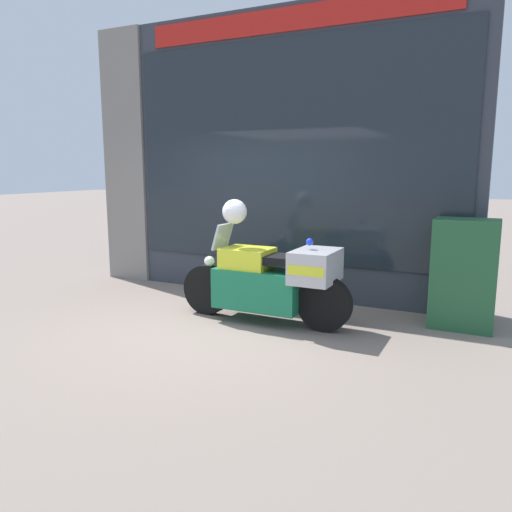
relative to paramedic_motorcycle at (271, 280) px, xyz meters
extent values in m
plane|color=gray|center=(-0.69, -0.54, -0.55)|extent=(60.00, 60.00, 0.00)
cube|color=#333842|center=(-0.69, 1.46, 1.52)|extent=(6.05, 0.40, 4.16)
cube|color=gray|center=(-3.30, 1.49, 1.52)|extent=(0.82, 0.55, 4.16)
cube|color=#1E262D|center=(-0.31, 1.25, 1.57)|extent=(5.00, 0.02, 3.16)
cube|color=red|center=(-0.31, 1.24, 3.37)|extent=(4.50, 0.03, 0.32)
cube|color=slate|center=(-0.35, 1.47, -0.28)|extent=(4.78, 0.30, 0.55)
cube|color=silver|center=(-0.35, 1.61, 0.64)|extent=(4.78, 0.02, 1.33)
cube|color=beige|center=(-0.35, 1.47, 1.30)|extent=(4.78, 0.30, 0.02)
cube|color=navy|center=(-1.85, 1.47, 1.34)|extent=(0.18, 0.04, 0.06)
cube|color=maroon|center=(-0.35, 1.47, 1.34)|extent=(0.18, 0.04, 0.06)
cube|color=#195623|center=(1.15, 1.47, 1.34)|extent=(0.18, 0.04, 0.06)
cube|color=red|center=(-1.84, 1.40, 0.13)|extent=(0.19, 0.02, 0.27)
cube|color=#2D8E42|center=(-0.35, 1.40, 0.13)|extent=(0.19, 0.04, 0.27)
cube|color=yellow|center=(1.14, 1.40, 0.13)|extent=(0.19, 0.02, 0.27)
cylinder|color=black|center=(-0.93, 0.00, -0.23)|extent=(0.66, 0.14, 0.66)
cylinder|color=black|center=(0.69, 0.00, -0.23)|extent=(0.66, 0.14, 0.66)
cube|color=#19754C|center=(-0.16, 0.00, -0.13)|extent=(1.10, 0.55, 0.50)
cube|color=yellow|center=(-0.33, 0.00, 0.23)|extent=(0.60, 0.49, 0.28)
cube|color=black|center=(0.09, 0.00, 0.26)|extent=(0.64, 0.41, 0.10)
cube|color=#B7B7BC|center=(0.57, 0.00, 0.22)|extent=(0.48, 0.68, 0.38)
cube|color=yellow|center=(0.57, 0.00, 0.22)|extent=(0.44, 0.69, 0.11)
cube|color=#B2BCC6|center=(-0.69, 0.00, 0.50)|extent=(0.13, 0.38, 0.33)
sphere|color=white|center=(-0.89, 0.00, 0.16)|extent=(0.14, 0.14, 0.14)
sphere|color=blue|center=(0.49, 0.00, 0.50)|extent=(0.09, 0.09, 0.09)
cube|color=#235633|center=(2.15, 0.87, 0.11)|extent=(0.73, 0.53, 1.32)
sphere|color=white|center=(-0.51, 0.00, 0.82)|extent=(0.31, 0.31, 0.31)
camera|label=1|loc=(2.47, -5.49, 1.36)|focal=35.00mm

